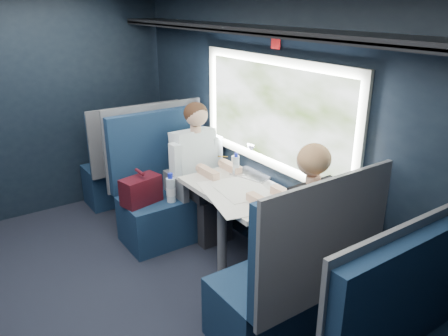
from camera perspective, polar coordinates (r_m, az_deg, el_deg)
ground at (r=3.54m, az=-12.71°, el=-17.66°), size 2.80×4.20×0.01m
room_shell at (r=2.88m, az=-14.61°, el=6.27°), size 3.00×4.40×2.40m
table at (r=3.61m, az=1.74°, el=-3.83°), size 0.62×1.00×0.74m
seat_bay_near at (r=4.29m, az=-7.33°, el=-3.34°), size 1.05×0.62×1.26m
seat_bay_far at (r=3.05m, az=8.85°, el=-14.59°), size 1.04×0.62×1.26m
seat_row_front at (r=5.09m, az=-12.00°, el=0.17°), size 1.04×0.51×1.16m
man at (r=4.16m, az=-3.18°, el=0.42°), size 0.53×0.56×1.32m
woman at (r=3.14m, az=10.45°, el=-6.86°), size 0.53×0.56×1.32m
papers at (r=3.45m, az=2.12°, el=-3.55°), size 0.66×0.82×0.01m
laptop at (r=3.87m, az=4.52°, el=0.19°), size 0.34×0.39×0.25m
bottle_small at (r=3.83m, az=1.58°, el=0.40°), size 0.06×0.06×0.20m
cup at (r=4.05m, az=1.49°, el=0.91°), size 0.07×0.07×0.09m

